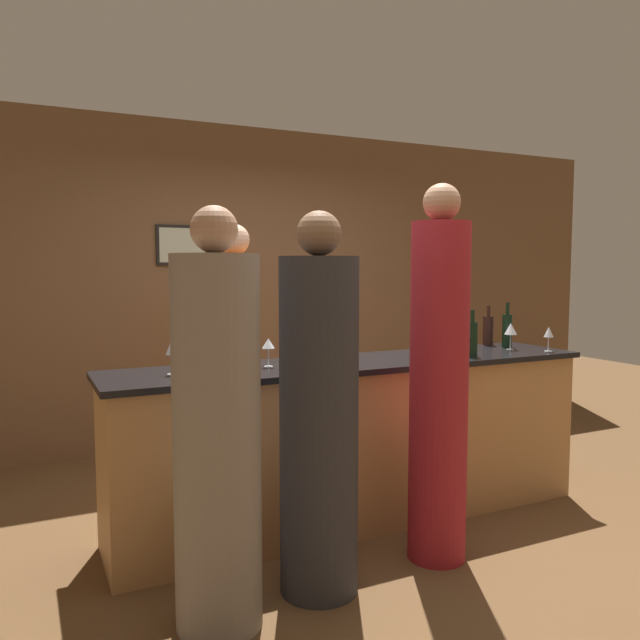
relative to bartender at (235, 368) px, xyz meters
The scene contains 19 objects.
ground_plane 1.29m from the bartender, 56.49° to the right, with size 14.00×14.00×0.00m, color brown.
back_wall 1.47m from the bartender, 67.75° to the left, with size 8.00×0.08×2.80m.
bar_counter 1.02m from the bartender, 56.49° to the right, with size 3.06×0.63×1.00m.
bartender is the anchor object (origin of this frame).
guest_0 1.57m from the bartender, 65.08° to the right, with size 0.31×0.31×2.00m.
guest_1 1.64m from the bartender, 110.88° to the right, with size 0.38×0.38×1.82m.
guest_2 1.45m from the bartender, 92.37° to the right, with size 0.38×0.38×1.83m.
wine_bottle_0 1.94m from the bartender, 20.97° to the right, with size 0.07×0.07×0.32m.
wine_bottle_1 1.60m from the bartender, 36.62° to the right, with size 0.07×0.07×0.30m.
wine_bottle_2 1.85m from the bartender, 16.61° to the right, with size 0.08×0.08×0.29m.
ice_bucket 0.82m from the bartender, 113.40° to the right, with size 0.20×0.20×0.21m.
wine_glass_0 0.91m from the bartender, 84.25° to the right, with size 0.08×0.08×0.14m.
wine_glass_1 1.07m from the bartender, 103.81° to the right, with size 0.07×0.07×0.16m.
wine_glass_2 1.28m from the bartender, 46.91° to the right, with size 0.08×0.08×0.17m.
wine_glass_3 0.81m from the bartender, 94.00° to the right, with size 0.07×0.07×0.17m.
wine_glass_4 1.34m from the bartender, 50.87° to the right, with size 0.07×0.07×0.16m.
wine_glass_5 2.14m from the bartender, 27.83° to the right, with size 0.06×0.06×0.17m.
wine_glass_6 1.03m from the bartender, 127.67° to the right, with size 0.06×0.06×0.19m.
wine_glass_7 1.91m from the bartender, 25.16° to the right, with size 0.08×0.08×0.19m.
Camera 1 is at (-1.85, -3.29, 1.57)m, focal length 35.00 mm.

